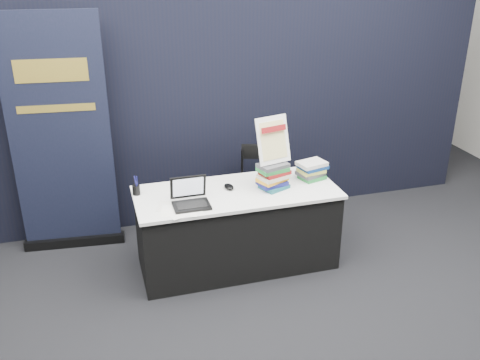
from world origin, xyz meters
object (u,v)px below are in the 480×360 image
stacking_chair (264,186)px  book_stack_short (312,170)px  display_table (237,228)px  info_sign (273,140)px  pullup_banner (63,151)px  book_stack_tall (273,176)px  laptop (190,199)px

stacking_chair → book_stack_short: bearing=-42.1°
display_table → info_sign: bearing=0.9°
display_table → pullup_banner: size_ratio=0.80×
book_stack_tall → info_sign: 0.32m
book_stack_short → pullup_banner: bearing=162.1°
info_sign → pullup_banner: 1.96m
book_stack_tall → info_sign: info_sign is taller
display_table → pullup_banner: 1.76m
display_table → info_sign: (0.33, 0.01, 0.81)m
stacking_chair → display_table: bearing=-111.4°
display_table → pullup_banner: bearing=151.8°
book_stack_tall → book_stack_short: book_stack_tall is taller
stacking_chair → book_stack_tall: bearing=-84.2°
laptop → pullup_banner: 1.39m
book_stack_short → stacking_chair: 0.67m
info_sign → pullup_banner: size_ratio=0.19×
book_stack_tall → book_stack_short: (0.41, 0.09, -0.03)m
pullup_banner → stacking_chair: bearing=-0.8°
info_sign → stacking_chair: 0.90m
info_sign → stacking_chair: bearing=64.1°
book_stack_short → info_sign: info_sign is taller
display_table → laptop: laptop is taller
book_stack_short → pullup_banner: (-2.20, 0.71, 0.17)m
stacking_chair → laptop: bearing=-123.9°
book_stack_tall → info_sign: size_ratio=0.69×
display_table → pullup_banner: pullup_banner is taller
info_sign → stacking_chair: size_ratio=0.48×
laptop → stacking_chair: laptop is taller
book_stack_short → pullup_banner: size_ratio=0.12×
book_stack_short → stacking_chair: size_ratio=0.31×
display_table → book_stack_tall: size_ratio=6.16×
display_table → book_stack_tall: bearing=-4.4°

